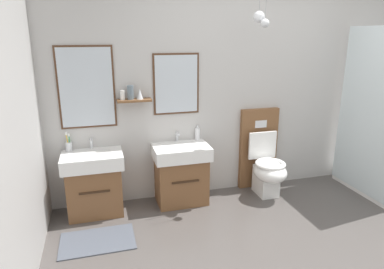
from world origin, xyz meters
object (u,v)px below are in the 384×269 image
object	(u,v)px
toilet	(264,162)
soap_dispenser	(197,134)
vanity_sink_left	(94,182)
shower_tray	(379,158)
vanity_sink_right	(181,172)
toothbrush_cup	(69,146)

from	to	relation	value
toilet	soap_dispenser	bearing A→B (deg)	167.74
vanity_sink_left	shower_tray	world-z (taller)	shower_tray
vanity_sink_left	vanity_sink_right	world-z (taller)	same
vanity_sink_right	shower_tray	xyz separation A→B (m)	(2.36, -0.38, 0.07)
vanity_sink_right	soap_dispenser	xyz separation A→B (m)	(0.24, 0.16, 0.39)
soap_dispenser	vanity_sink_left	bearing A→B (deg)	-172.41
toothbrush_cup	shower_tray	bearing A→B (deg)	-8.48
toilet	soap_dispenser	distance (m)	0.89
toilet	toothbrush_cup	xyz separation A→B (m)	(-2.20, 0.16, 0.36)
vanity_sink_right	vanity_sink_left	bearing A→B (deg)	180.00
shower_tray	toilet	bearing A→B (deg)	164.66
vanity_sink_right	toothbrush_cup	size ratio (longest dim) A/B	3.28
toilet	toothbrush_cup	bearing A→B (deg)	175.83
toothbrush_cup	soap_dispenser	bearing A→B (deg)	0.41
toothbrush_cup	shower_tray	world-z (taller)	shower_tray
vanity_sink_right	toilet	xyz separation A→B (m)	(1.03, -0.01, 0.02)
toilet	vanity_sink_left	bearing A→B (deg)	179.63
vanity_sink_left	soap_dispenser	bearing A→B (deg)	7.59
vanity_sink_right	toothbrush_cup	distance (m)	1.24
vanity_sink_right	shower_tray	bearing A→B (deg)	-9.13
toilet	vanity_sink_right	bearing A→B (deg)	179.29
toilet	soap_dispenser	xyz separation A→B (m)	(-0.79, 0.17, 0.37)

